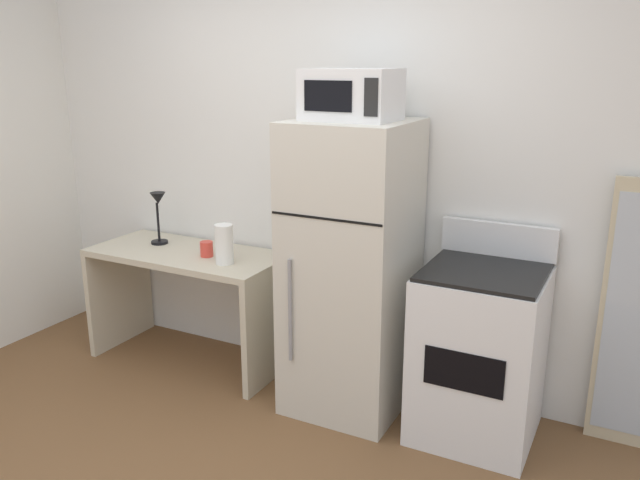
% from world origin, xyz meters
% --- Properties ---
extents(wall_back_white, '(5.00, 0.10, 2.60)m').
position_xyz_m(wall_back_white, '(0.00, 1.70, 1.30)').
color(wall_back_white, white).
rests_on(wall_back_white, ground).
extents(desk, '(1.27, 0.58, 0.75)m').
position_xyz_m(desk, '(-0.86, 1.34, 0.53)').
color(desk, beige).
rests_on(desk, ground).
extents(desk_lamp, '(0.14, 0.12, 0.35)m').
position_xyz_m(desk_lamp, '(-1.12, 1.39, 0.99)').
color(desk_lamp, black).
rests_on(desk_lamp, desk).
extents(coffee_mug, '(0.08, 0.08, 0.09)m').
position_xyz_m(coffee_mug, '(-0.68, 1.31, 0.80)').
color(coffee_mug, '#D83F33').
rests_on(coffee_mug, desk).
extents(paper_towel_roll, '(0.11, 0.11, 0.24)m').
position_xyz_m(paper_towel_roll, '(-0.50, 1.25, 0.87)').
color(paper_towel_roll, white).
rests_on(paper_towel_roll, desk).
extents(refrigerator, '(0.62, 0.66, 1.63)m').
position_xyz_m(refrigerator, '(0.30, 1.31, 0.82)').
color(refrigerator, beige).
rests_on(refrigerator, ground).
extents(microwave, '(0.46, 0.35, 0.26)m').
position_xyz_m(microwave, '(0.30, 1.29, 1.76)').
color(microwave, silver).
rests_on(microwave, refrigerator).
extents(oven_range, '(0.61, 0.61, 1.10)m').
position_xyz_m(oven_range, '(1.03, 1.33, 0.47)').
color(oven_range, white).
rests_on(oven_range, ground).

